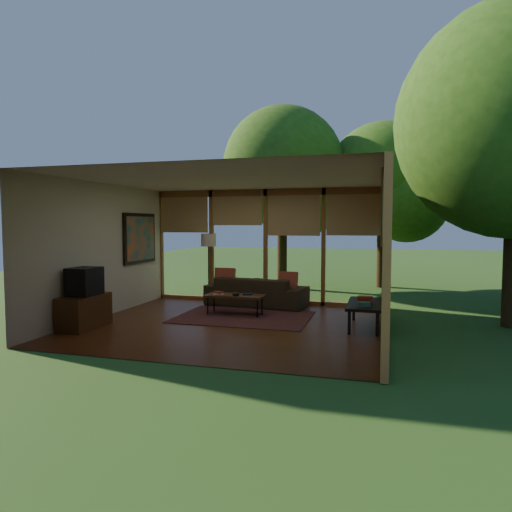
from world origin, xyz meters
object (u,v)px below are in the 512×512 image
(floor_lamp, at_px, (208,244))
(coffee_table, at_px, (235,296))
(side_console, at_px, (365,305))
(media_cabinet, at_px, (84,312))
(television, at_px, (84,281))
(sofa, at_px, (256,291))

(floor_lamp, relative_size, coffee_table, 1.38)
(floor_lamp, relative_size, side_console, 1.18)
(media_cabinet, distance_m, television, 0.55)
(coffee_table, bearing_deg, media_cabinet, -140.58)
(media_cabinet, distance_m, side_console, 5.07)
(media_cabinet, height_order, side_console, media_cabinet)
(sofa, xyz_separation_m, floor_lamp, (-1.23, 0.15, 1.07))
(sofa, relative_size, coffee_table, 1.91)
(side_console, bearing_deg, television, -163.70)
(television, height_order, floor_lamp, floor_lamp)
(floor_lamp, distance_m, side_console, 4.23)
(floor_lamp, xyz_separation_m, coffee_table, (1.10, -1.32, -1.01))
(media_cabinet, bearing_deg, coffee_table, 39.42)
(side_console, bearing_deg, sofa, 147.37)
(sofa, relative_size, television, 4.16)
(sofa, distance_m, coffee_table, 1.17)
(media_cabinet, distance_m, coffee_table, 2.91)
(media_cabinet, height_order, coffee_table, media_cabinet)
(sofa, xyz_separation_m, coffee_table, (-0.13, -1.16, 0.06))
(coffee_table, bearing_deg, side_console, -9.32)
(media_cabinet, xyz_separation_m, floor_lamp, (1.15, 3.16, 1.11))
(floor_lamp, distance_m, coffee_table, 1.99)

